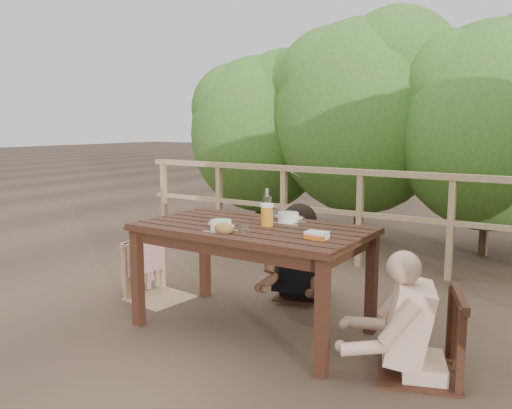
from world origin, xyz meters
The scene contains 16 objects.
ground centered at (0.00, 0.00, 0.00)m, with size 60.00×60.00×0.00m, color brown.
table centered at (0.00, 0.00, 0.37)m, with size 1.60×0.90×0.74m, color #321910.
chair_left centered at (-1.01, 0.11, 0.46)m, with size 0.45×0.45×0.91m, color tan.
chair_far centered at (-0.04, 0.83, 0.42)m, with size 0.41×0.41×0.83m, color #321910.
chair_right centered at (1.21, -0.05, 0.48)m, with size 0.48×0.48×0.96m, color #321910.
woman centered at (-0.04, 0.85, 0.63)m, with size 0.50×0.62×1.25m, color black, non-canonical shape.
diner_right centered at (1.24, -0.05, 0.61)m, with size 0.49×0.61×1.22m, color beige, non-canonical shape.
railing centered at (0.00, 2.00, 0.51)m, with size 5.60×0.10×1.01m, color tan.
hedge_row centered at (0.40, 3.20, 1.90)m, with size 6.60×1.60×3.80m, color #386221, non-canonical shape.
soup_near centered at (-0.10, -0.24, 0.78)m, with size 0.24×0.24×0.08m, color white.
soup_far centered at (0.14, 0.26, 0.78)m, with size 0.25×0.25×0.08m, color silver.
bread_roll centered at (-0.03, -0.29, 0.78)m, with size 0.14×0.10×0.08m, color #A46826.
beer_glass centered at (0.09, 0.05, 0.83)m, with size 0.09×0.09×0.17m, color orange.
bottle centered at (0.05, 0.12, 0.88)m, with size 0.06×0.06×0.27m, color silver.
tumbler centered at (0.10, -0.25, 0.78)m, with size 0.06×0.06×0.07m, color white.
butter_tub centered at (0.57, -0.13, 0.77)m, with size 0.14×0.10×0.06m, color silver.
Camera 1 is at (1.99, -3.00, 1.46)m, focal length 36.70 mm.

